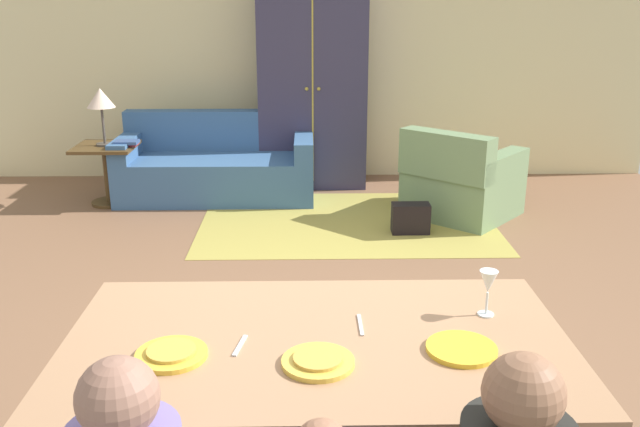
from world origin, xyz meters
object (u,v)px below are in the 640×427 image
at_px(plate_near_child, 318,362).
at_px(side_table, 107,166).
at_px(dining_table, 317,354).
at_px(armoire, 312,85).
at_px(handbag, 411,218).
at_px(book_lower, 126,144).
at_px(couch, 218,167).
at_px(table_lamp, 101,100).
at_px(plate_near_man, 171,354).
at_px(book_upper, 126,142).
at_px(plate_near_woman, 462,349).
at_px(wine_glass, 488,284).
at_px(armchair, 460,182).

distance_m(plate_near_child, side_table, 4.78).
xyz_separation_m(dining_table, armoire, (0.03, 4.88, 0.35)).
bearing_deg(handbag, book_lower, 161.13).
bearing_deg(couch, table_lamp, -165.76).
bearing_deg(handbag, side_table, 162.15).
relative_size(dining_table, plate_near_child, 7.36).
xyz_separation_m(plate_near_man, handbag, (1.35, 3.38, -0.64)).
height_order(couch, book_upper, couch).
bearing_deg(book_lower, plate_near_woman, -62.02).
bearing_deg(armoire, wine_glass, -82.29).
bearing_deg(plate_near_woman, armoire, 95.51).
height_order(side_table, table_lamp, table_lamp).
distance_m(armchair, armoire, 1.91).
xyz_separation_m(plate_near_child, side_table, (-1.95, 4.34, -0.39)).
distance_m(dining_table, armchair, 3.98).
distance_m(plate_near_man, plate_near_child, 0.51).
bearing_deg(book_lower, dining_table, -67.11).
distance_m(side_table, book_upper, 0.33).
distance_m(dining_table, book_upper, 4.46).
height_order(plate_near_man, plate_near_child, same).
relative_size(wine_glass, table_lamp, 0.34).
bearing_deg(wine_glass, armoire, 97.71).
bearing_deg(wine_glass, table_lamp, 123.25).
relative_size(armoire, table_lamp, 3.89).
relative_size(wine_glass, side_table, 0.32).
xyz_separation_m(armchair, table_lamp, (-3.31, 0.44, 0.69)).
xyz_separation_m(couch, side_table, (-1.02, -0.26, 0.08)).
height_order(dining_table, table_lamp, table_lamp).
height_order(dining_table, plate_near_woman, plate_near_woman).
bearing_deg(book_upper, armoire, 23.65).
distance_m(plate_near_man, book_upper, 4.41).
xyz_separation_m(dining_table, armchair, (1.36, 3.72, -0.38)).
height_order(plate_near_child, wine_glass, wine_glass).
bearing_deg(plate_near_man, book_lower, 106.27).
distance_m(armoire, table_lamp, 2.10).
relative_size(couch, armchair, 1.58).
bearing_deg(couch, armoire, 25.64).
bearing_deg(dining_table, book_lower, 112.89).
height_order(plate_near_child, plate_near_woman, same).
bearing_deg(book_lower, wine_glass, -58.69).
distance_m(plate_near_woman, armchair, 3.94).
distance_m(wine_glass, armoire, 4.75).
bearing_deg(plate_near_child, dining_table, 90.00).
bearing_deg(table_lamp, plate_near_child, -65.83).
xyz_separation_m(couch, table_lamp, (-1.02, -0.26, 0.71)).
bearing_deg(armchair, table_lamp, 172.42).
distance_m(armoire, handbag, 2.03).
distance_m(plate_near_man, table_lamp, 4.53).
height_order(plate_near_child, book_upper, plate_near_child).
xyz_separation_m(plate_near_woman, couch, (-1.44, 4.52, -0.47)).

